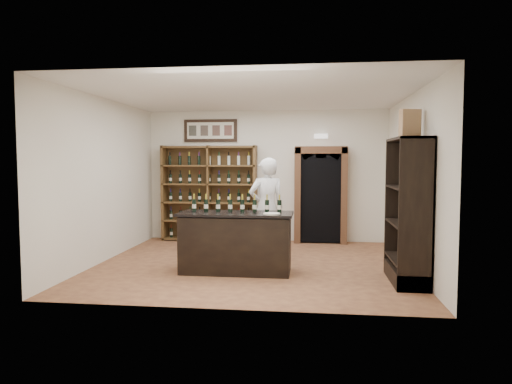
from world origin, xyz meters
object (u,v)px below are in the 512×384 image
(side_cabinet, at_px, (409,233))
(shopkeeper, at_px, (267,208))
(counter_bottle_0, at_px, (194,205))
(wine_shelf, at_px, (210,193))
(tasting_counter, at_px, (236,243))
(wine_crate, at_px, (410,124))

(side_cabinet, bearing_deg, shopkeeper, 147.17)
(counter_bottle_0, distance_m, shopkeeper, 1.61)
(wine_shelf, height_order, tasting_counter, wine_shelf)
(tasting_counter, relative_size, counter_bottle_0, 6.27)
(tasting_counter, xyz_separation_m, wine_crate, (2.72, -0.18, 1.92))
(wine_shelf, distance_m, wine_crate, 5.10)
(tasting_counter, bearing_deg, side_cabinet, -6.28)
(wine_shelf, xyz_separation_m, side_cabinet, (3.82, -3.23, -0.35))
(tasting_counter, height_order, counter_bottle_0, counter_bottle_0)
(wine_shelf, bearing_deg, tasting_counter, -69.44)
(counter_bottle_0, relative_size, shopkeeper, 0.16)
(counter_bottle_0, height_order, shopkeeper, shopkeeper)
(side_cabinet, xyz_separation_m, shopkeeper, (-2.33, 1.50, 0.20))
(counter_bottle_0, bearing_deg, wine_shelf, 97.53)
(tasting_counter, height_order, shopkeeper, shopkeeper)
(counter_bottle_0, height_order, side_cabinet, side_cabinet)
(shopkeeper, bearing_deg, wine_shelf, -70.53)
(counter_bottle_0, height_order, wine_crate, wine_crate)
(counter_bottle_0, bearing_deg, side_cabinet, -5.92)
(wine_shelf, distance_m, shopkeeper, 2.30)
(tasting_counter, distance_m, wine_crate, 3.34)
(wine_shelf, relative_size, wine_crate, 5.07)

